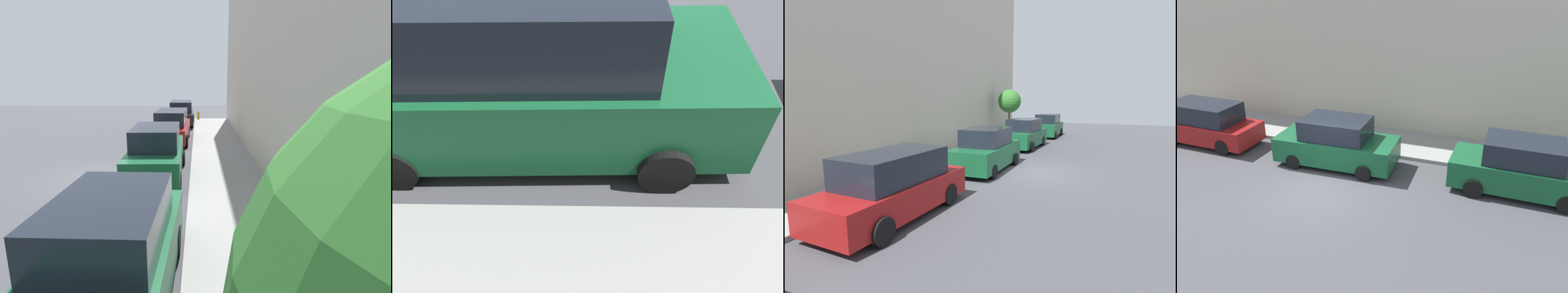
% 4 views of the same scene
% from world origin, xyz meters
% --- Properties ---
extents(ground_plane, '(60.00, 60.00, 0.00)m').
position_xyz_m(ground_plane, '(0.00, 0.00, 0.00)').
color(ground_plane, '#424247').
extents(parked_suv_third, '(2.09, 4.85, 1.98)m').
position_xyz_m(parked_suv_third, '(2.18, 0.24, 0.93)').
color(parked_suv_third, '#14512D').
rests_on(parked_suv_third, ground_plane).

